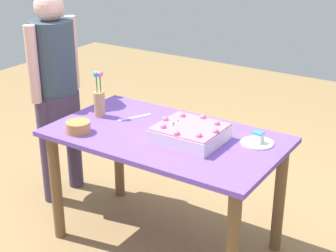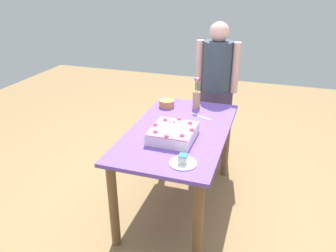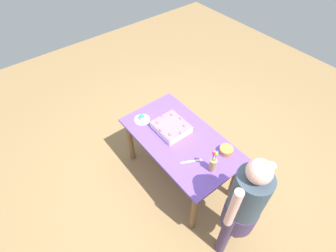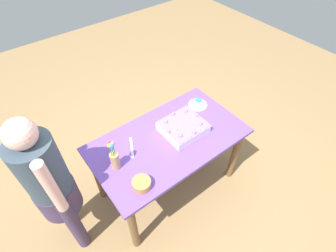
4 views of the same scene
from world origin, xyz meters
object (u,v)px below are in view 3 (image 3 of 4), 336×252
Objects in this scene: fruit_bowl at (226,150)px; person_standing at (244,205)px; serving_plate_with_slice at (142,119)px; sheet_cake at (171,127)px; flower_vase at (213,163)px; cake_knife at (191,161)px.

person_standing reaches higher than fruit_bowl.
person_standing is (1.50, 0.06, 0.08)m from serving_plate_with_slice.
person_standing is (1.16, -0.12, 0.05)m from sheet_cake.
person_standing is (0.54, -0.37, 0.07)m from fruit_bowl.
sheet_cake is 1.23× the size of flower_vase.
sheet_cake is 1.17m from person_standing.
sheet_cake is 0.49m from cake_knife.
serving_plate_with_slice is (-0.34, -0.17, -0.03)m from sheet_cake.
serving_plate_with_slice is 1.04m from flower_vase.
cake_knife is 0.25m from flower_vase.
cake_knife is 0.40m from fruit_bowl.
flower_vase is (0.68, -0.02, 0.07)m from sheet_cake.
serving_plate_with_slice is at bearing -155.95° from fruit_bowl.
serving_plate_with_slice is 1.05m from fruit_bowl.
cake_knife is 1.57× the size of fruit_bowl.
serving_plate_with_slice reaches higher than cake_knife.
flower_vase is (1.02, 0.15, 0.10)m from serving_plate_with_slice.
serving_plate_with_slice is 0.62× the size of flower_vase.
sheet_cake is at bearing -5.78° from person_standing.
flower_vase reaches higher than cake_knife.
flower_vase is at bearing -77.08° from fruit_bowl.
serving_plate_with_slice is 0.82× the size of cake_knife.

